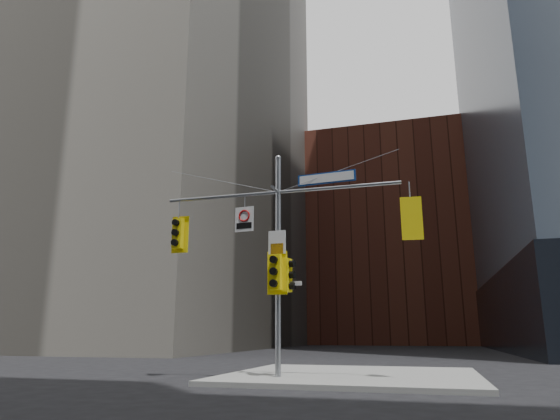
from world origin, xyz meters
The scene contains 14 objects.
ground centered at (0.00, 0.00, 0.00)m, with size 160.00×160.00×0.00m, color black.
sidewalk_corner centered at (2.00, 4.00, 0.07)m, with size 8.00×8.00×0.15m, color gray.
tower_nw centered at (-28.00, 32.00, 40.00)m, with size 36.00×36.00×80.00m, color gray.
brick_midrise centered at (0.00, 58.00, 14.00)m, with size 26.00×20.00×28.00m, color brown.
signal_assembly centered at (0.00, 1.99, 4.42)m, with size 8.00×0.80×7.30m.
traffic_light_west_arm centered at (-3.63, 2.01, 4.80)m, with size 0.62×0.48×1.30m.
traffic_light_east_arm centered at (4.23, 1.99, 4.80)m, with size 0.63×0.52×1.32m.
traffic_light_pole_side centered at (0.32, 1.99, 3.23)m, with size 0.45×0.38×1.06m.
traffic_light_pole_front centered at (0.00, 1.73, 3.31)m, with size 0.65×0.51×1.37m.
street_sign_blade centered at (1.64, 2.00, 6.35)m, with size 1.94×0.20×0.38m.
regulatory_sign_arm centered at (-1.18, 1.97, 5.18)m, with size 0.67×0.12×0.84m.
regulatory_sign_pole centered at (0.00, 1.88, 4.27)m, with size 0.58×0.07×0.76m.
street_blade_ew centered at (0.45, 2.00, 2.97)m, with size 0.67×0.10×0.13m.
street_blade_ns centered at (0.00, 2.45, 2.89)m, with size 0.11×0.78×0.16m.
Camera 1 is at (4.56, -13.29, 1.45)m, focal length 32.00 mm.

